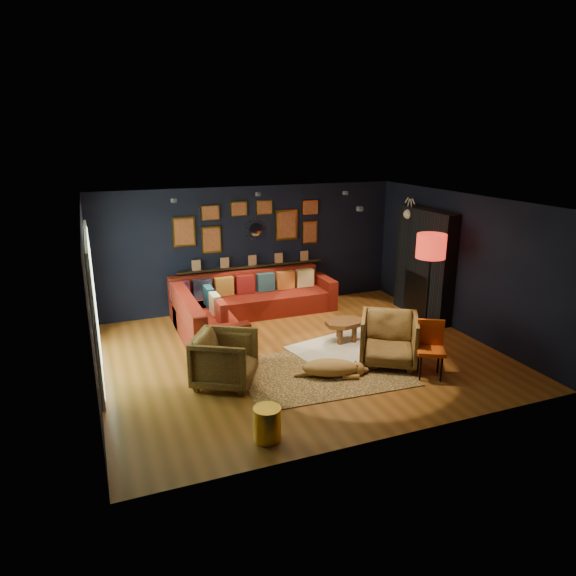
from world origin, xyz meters
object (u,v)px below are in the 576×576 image
object	(u,v)px
sectional	(236,308)
orange_chair	(431,344)
armchair_right	(389,337)
dog	(330,365)
gold_stool	(267,424)
armchair_left	(225,357)
pouf	(207,324)
coffee_table	(344,325)
floor_lamp	(431,250)

from	to	relation	value
sectional	orange_chair	bearing A→B (deg)	-56.19
armchair_right	dog	xyz separation A→B (m)	(-1.10, -0.10, -0.26)
gold_stool	orange_chair	bearing A→B (deg)	14.84
armchair_left	pouf	bearing A→B (deg)	25.28
gold_stool	pouf	bearing A→B (deg)	88.85
armchair_left	coffee_table	bearing A→B (deg)	-41.34
coffee_table	orange_chair	world-z (taller)	orange_chair
sectional	gold_stool	xyz separation A→B (m)	(-0.76, -4.04, -0.11)
armchair_right	dog	bearing A→B (deg)	-142.84
armchair_right	gold_stool	bearing A→B (deg)	-120.08
gold_stool	armchair_left	bearing A→B (deg)	93.48
armchair_left	orange_chair	xyz separation A→B (m)	(3.04, -0.85, 0.08)
pouf	gold_stool	size ratio (longest dim) A/B	1.35
coffee_table	armchair_left	xyz separation A→B (m)	(-2.41, -0.81, 0.11)
pouf	armchair_left	xyz separation A→B (m)	(-0.17, -2.03, 0.22)
orange_chair	dog	distance (m)	1.59
sectional	dog	size ratio (longest dim) A/B	2.89
floor_lamp	dog	size ratio (longest dim) A/B	1.63
armchair_left	floor_lamp	world-z (taller)	floor_lamp
sectional	gold_stool	world-z (taller)	sectional
gold_stool	floor_lamp	world-z (taller)	floor_lamp
coffee_table	orange_chair	distance (m)	1.79
sectional	dog	distance (m)	2.86
sectional	coffee_table	distance (m)	2.23
coffee_table	gold_stool	xyz separation A→B (m)	(-2.31, -2.44, -0.11)
coffee_table	sectional	bearing A→B (deg)	134.11
sectional	dog	bearing A→B (deg)	-75.68
coffee_table	floor_lamp	bearing A→B (deg)	-9.37
orange_chair	floor_lamp	world-z (taller)	floor_lamp
dog	armchair_left	bearing A→B (deg)	-172.33
sectional	orange_chair	xyz separation A→B (m)	(2.18, -3.26, 0.19)
coffee_table	armchair_left	world-z (taller)	armchair_left
floor_lamp	dog	bearing A→B (deg)	-159.19
pouf	floor_lamp	world-z (taller)	floor_lamp
coffee_table	floor_lamp	distance (m)	2.05
sectional	coffee_table	world-z (taller)	sectional
sectional	armchair_left	size ratio (longest dim) A/B	3.89
armchair_right	floor_lamp	distance (m)	1.93
dog	floor_lamp	bearing A→B (deg)	41.59
pouf	gold_stool	xyz separation A→B (m)	(-0.07, -3.67, -0.00)
armchair_left	floor_lamp	xyz separation A→B (m)	(3.97, 0.55, 1.19)
sectional	pouf	bearing A→B (deg)	-151.39
sectional	dog	xyz separation A→B (m)	(0.71, -2.77, -0.12)
pouf	orange_chair	distance (m)	4.08
armchair_right	sectional	bearing A→B (deg)	155.97
coffee_table	gold_stool	world-z (taller)	gold_stool
sectional	armchair_right	xyz separation A→B (m)	(1.81, -2.67, 0.14)
coffee_table	dog	bearing A→B (deg)	-125.75
gold_stool	dog	xyz separation A→B (m)	(1.47, 1.27, -0.02)
gold_stool	floor_lamp	size ratio (longest dim) A/B	0.22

